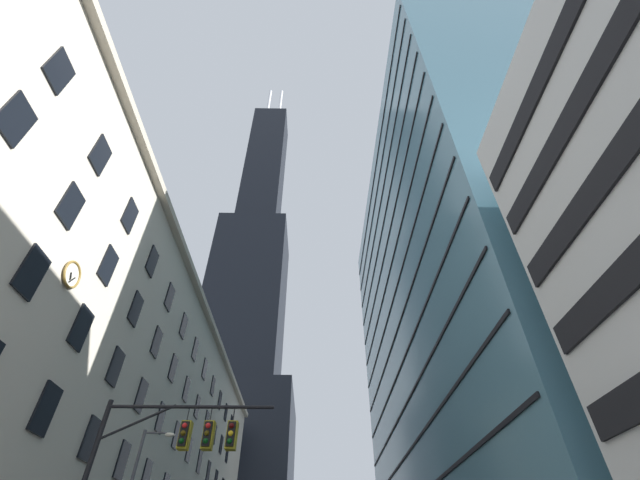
# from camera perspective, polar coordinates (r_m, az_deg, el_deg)

# --- Properties ---
(station_building) EXTENTS (15.93, 70.98, 26.39)m
(station_building) POSITION_cam_1_polar(r_m,az_deg,el_deg) (47.03, -28.67, -22.68)
(station_building) COLOR beige
(station_building) RESTS_ON ground
(dark_skyscraper) EXTENTS (28.88, 28.88, 178.10)m
(dark_skyscraper) POSITION_cam_1_polar(r_m,az_deg,el_deg) (109.94, -11.09, -13.69)
(dark_skyscraper) COLOR black
(dark_skyscraper) RESTS_ON ground
(glass_office_midrise) EXTENTS (19.99, 52.86, 55.69)m
(glass_office_midrise) POSITION_cam_1_polar(r_m,az_deg,el_deg) (53.56, 20.74, -9.22)
(glass_office_midrise) COLOR teal
(glass_office_midrise) RESTS_ON ground
(traffic_signal_mast) EXTENTS (6.94, 0.63, 7.61)m
(traffic_signal_mast) POSITION_cam_1_polar(r_m,az_deg,el_deg) (18.36, -20.50, -26.73)
(traffic_signal_mast) COLOR black
(traffic_signal_mast) RESTS_ON sidewalk_left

